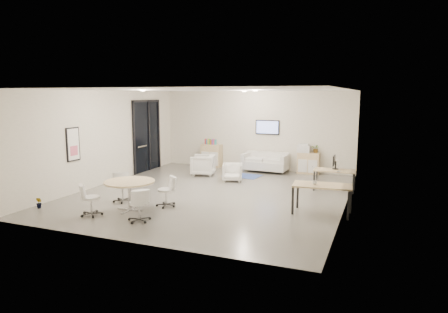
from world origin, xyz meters
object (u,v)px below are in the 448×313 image
at_px(sideboard_right, 308,163).
at_px(round_table, 130,184).
at_px(armchair_right, 232,171).
at_px(armchair_left, 203,164).
at_px(sideboard_left, 212,156).
at_px(loveseat, 266,163).
at_px(desk_rear, 335,172).
at_px(desk_front, 322,188).

xyz_separation_m(sideboard_right, round_table, (-3.52, -6.81, 0.31)).
bearing_deg(round_table, armchair_right, 74.73).
relative_size(armchair_right, round_table, 0.52).
relative_size(armchair_left, armchair_right, 1.24).
bearing_deg(sideboard_left, armchair_right, -51.88).
bearing_deg(loveseat, armchair_left, -140.25).
bearing_deg(loveseat, round_table, -102.86).
height_order(loveseat, desk_rear, loveseat).
bearing_deg(desk_rear, desk_front, -90.49).
height_order(sideboard_right, desk_front, sideboard_right).
distance_m(desk_rear, desk_front, 2.76).
bearing_deg(round_table, desk_front, 18.46).
bearing_deg(desk_front, round_table, -166.35).
relative_size(sideboard_left, armchair_left, 1.12).
relative_size(desk_front, round_table, 1.16).
bearing_deg(round_table, desk_rear, 42.30).
distance_m(loveseat, armchair_right, 2.21).
height_order(sideboard_left, armchair_right, sideboard_left).
bearing_deg(sideboard_right, armchair_left, -154.69).
bearing_deg(armchair_right, sideboard_left, 109.96).
bearing_deg(desk_rear, round_table, -138.05).
height_order(loveseat, round_table, round_table).
bearing_deg(sideboard_left, desk_rear, -24.42).
relative_size(sideboard_left, armchair_right, 1.39).
xyz_separation_m(sideboard_left, desk_front, (5.37, -5.20, 0.21)).
bearing_deg(desk_front, armchair_right, 136.12).
bearing_deg(armchair_left, desk_rear, 67.87).
height_order(sideboard_right, desk_rear, sideboard_right).
bearing_deg(sideboard_left, round_table, -85.01).
xyz_separation_m(sideboard_left, desk_rear, (5.38, -2.44, 0.12)).
relative_size(sideboard_left, round_table, 0.73).
bearing_deg(sideboard_right, desk_front, -76.46).
relative_size(sideboard_right, armchair_right, 1.20).
height_order(loveseat, armchair_left, armchair_left).
bearing_deg(desk_rear, armchair_right, 177.62).
distance_m(sideboard_left, desk_rear, 5.90).
distance_m(armchair_right, desk_front, 4.59).
distance_m(armchair_left, desk_front, 6.06).
bearing_deg(desk_rear, armchair_left, 171.64).
bearing_deg(round_table, sideboard_left, 94.99).
bearing_deg(desk_rear, loveseat, 142.24).
distance_m(desk_front, round_table, 5.03).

